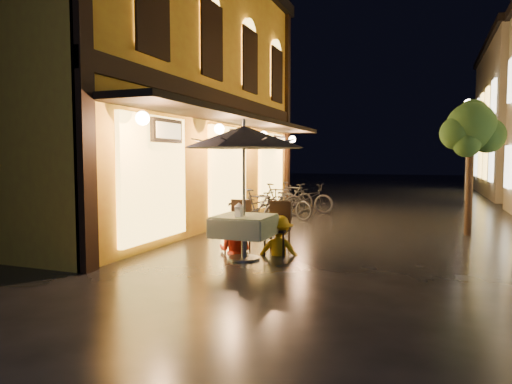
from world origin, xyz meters
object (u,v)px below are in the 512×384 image
at_px(person_orange, 235,216).
at_px(bicycle_0, 257,207).
at_px(person_yellow, 279,217).
at_px(patio_umbrella, 244,137).
at_px(cafe_table, 244,226).
at_px(table_lantern, 239,209).

distance_m(person_orange, bicycle_0, 3.41).
bearing_deg(person_yellow, person_orange, -4.73).
bearing_deg(person_yellow, patio_umbrella, 41.68).
relative_size(cafe_table, patio_umbrella, 0.40).
xyz_separation_m(patio_umbrella, person_yellow, (0.45, 0.60, -1.44)).
height_order(person_yellow, bicycle_0, person_yellow).
bearing_deg(cafe_table, person_yellow, 52.84).
distance_m(patio_umbrella, person_orange, 1.60).
relative_size(person_orange, bicycle_0, 0.74).
bearing_deg(person_orange, person_yellow, -173.21).
xyz_separation_m(cafe_table, bicycle_0, (-1.19, 3.81, -0.10)).
xyz_separation_m(table_lantern, person_orange, (-0.39, 0.73, -0.23)).
distance_m(cafe_table, person_yellow, 0.76).
xyz_separation_m(patio_umbrella, person_orange, (-0.39, 0.50, -1.46)).
relative_size(person_orange, person_yellow, 0.97).
height_order(cafe_table, person_yellow, person_yellow).
distance_m(cafe_table, person_orange, 0.64).
relative_size(patio_umbrella, person_orange, 1.80).
height_order(table_lantern, person_orange, person_orange).
bearing_deg(bicycle_0, patio_umbrella, 178.57).
relative_size(patio_umbrella, person_yellow, 1.74).
bearing_deg(table_lantern, cafe_table, 90.00).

